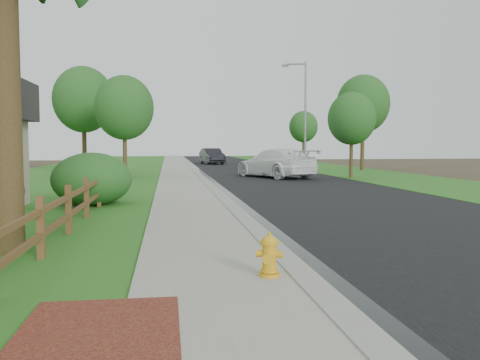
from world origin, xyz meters
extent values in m
plane|color=#382A1E|center=(0.00, 0.00, 0.00)|extent=(120.00, 120.00, 0.00)
cube|color=black|center=(4.60, 35.00, 0.01)|extent=(8.00, 90.00, 0.02)
cube|color=gray|center=(0.40, 35.00, 0.06)|extent=(0.40, 90.00, 0.12)
cube|color=black|center=(0.75, 35.00, 0.02)|extent=(0.50, 90.00, 0.00)
cube|color=gray|center=(-0.90, 35.00, 0.05)|extent=(2.20, 90.00, 0.10)
cube|color=#2A5D1A|center=(-2.80, 35.00, 0.03)|extent=(1.60, 90.00, 0.06)
cube|color=#2A5D1A|center=(-8.00, 35.00, 0.02)|extent=(9.00, 90.00, 0.04)
cube|color=#2A5D1A|center=(11.50, 35.00, 0.02)|extent=(6.00, 90.00, 0.04)
cube|color=maroon|center=(-2.20, -1.00, 0.06)|extent=(1.60, 2.40, 0.11)
cube|color=#50321A|center=(-3.60, 2.80, 0.55)|extent=(0.12, 0.12, 1.10)
cube|color=#50321A|center=(-3.60, 5.20, 0.55)|extent=(0.12, 0.12, 1.10)
cube|color=#50321A|center=(-3.60, 7.60, 0.55)|extent=(0.12, 0.12, 1.10)
cube|color=#50321A|center=(-3.60, 10.00, 0.55)|extent=(0.12, 0.12, 1.10)
cube|color=#50321A|center=(-3.60, 12.40, 0.55)|extent=(0.12, 0.12, 1.10)
cube|color=#50321A|center=(-3.60, 14.80, 0.55)|extent=(0.12, 0.12, 1.10)
cube|color=#50321A|center=(-3.60, 1.60, 0.45)|extent=(0.08, 2.35, 0.10)
cube|color=#50321A|center=(-3.60, 1.60, 0.85)|extent=(0.08, 2.35, 0.10)
cube|color=#50321A|center=(-3.60, 4.00, 0.45)|extent=(0.08, 2.35, 0.10)
cube|color=#50321A|center=(-3.60, 4.00, 0.85)|extent=(0.08, 2.35, 0.10)
cube|color=#50321A|center=(-3.60, 6.40, 0.45)|extent=(0.08, 2.35, 0.10)
cube|color=#50321A|center=(-3.60, 6.40, 0.85)|extent=(0.08, 2.35, 0.10)
cube|color=#50321A|center=(-3.60, 8.80, 0.45)|extent=(0.08, 2.35, 0.10)
cube|color=#50321A|center=(-3.60, 8.80, 0.85)|extent=(0.08, 2.35, 0.10)
cube|color=#50321A|center=(-3.60, 11.20, 0.45)|extent=(0.08, 2.35, 0.10)
cube|color=#50321A|center=(-3.60, 11.20, 0.85)|extent=(0.08, 2.35, 0.10)
cube|color=#50321A|center=(-3.60, 13.60, 0.45)|extent=(0.08, 2.35, 0.10)
cube|color=#50321A|center=(-3.60, 13.60, 0.85)|extent=(0.08, 2.35, 0.10)
cylinder|color=#362516|center=(-4.30, 3.50, 2.75)|extent=(0.52, 0.52, 5.50)
cylinder|color=gold|center=(-0.10, 1.01, 0.13)|extent=(0.29, 0.29, 0.05)
cylinder|color=gold|center=(-0.10, 1.01, 0.36)|extent=(0.20, 0.20, 0.45)
cylinder|color=gold|center=(-0.10, 1.01, 0.19)|extent=(0.24, 0.24, 0.04)
cylinder|color=gold|center=(-0.10, 1.01, 0.58)|extent=(0.27, 0.27, 0.04)
ellipsoid|color=gold|center=(-0.10, 1.01, 0.60)|extent=(0.22, 0.22, 0.16)
cylinder|color=gold|center=(-0.10, 1.01, 0.70)|extent=(0.05, 0.05, 0.06)
cylinder|color=gold|center=(-0.14, 0.89, 0.38)|extent=(0.16, 0.14, 0.13)
cylinder|color=gold|center=(-0.24, 1.06, 0.42)|extent=(0.14, 0.13, 0.10)
cylinder|color=gold|center=(0.04, 0.96, 0.42)|extent=(0.14, 0.13, 0.10)
imported|color=white|center=(4.78, 23.38, 0.87)|extent=(4.52, 6.29, 1.69)
imported|color=black|center=(7.20, 35.12, 0.83)|extent=(3.53, 5.13, 1.62)
imported|color=black|center=(2.86, 44.79, 0.80)|extent=(2.36, 4.95, 1.57)
cylinder|color=gray|center=(8.70, 31.14, 4.05)|extent=(0.16, 0.16, 8.11)
cube|color=gray|center=(8.02, 31.37, 7.93)|extent=(1.57, 0.62, 0.11)
cube|color=gray|center=(7.25, 31.63, 7.84)|extent=(0.53, 0.35, 0.16)
ellipsoid|color=#1B4B1A|center=(-3.90, 10.67, 0.85)|extent=(2.77, 2.77, 1.71)
cylinder|color=#362516|center=(-3.90, 23.35, 1.76)|extent=(0.24, 0.24, 3.51)
ellipsoid|color=#1B4B1A|center=(-3.90, 23.35, 4.02)|extent=(3.29, 3.29, 3.62)
cylinder|color=#362516|center=(9.00, 22.24, 1.51)|extent=(0.21, 0.21, 3.02)
ellipsoid|color=#1B4B1A|center=(9.00, 22.24, 3.45)|extent=(2.76, 2.76, 3.04)
cylinder|color=#362516|center=(-7.00, 29.05, 2.16)|extent=(0.30, 0.30, 4.31)
ellipsoid|color=#1B4B1A|center=(-7.00, 29.05, 4.93)|extent=(3.98, 3.98, 4.38)
cylinder|color=#362516|center=(13.00, 30.65, 2.18)|extent=(0.30, 0.30, 4.37)
ellipsoid|color=#1B4B1A|center=(13.00, 30.65, 4.99)|extent=(3.95, 3.95, 4.35)
cylinder|color=#362516|center=(12.29, 44.89, 1.66)|extent=(0.23, 0.23, 3.32)
ellipsoid|color=#1B4B1A|center=(12.29, 44.89, 3.79)|extent=(2.93, 2.93, 3.22)
camera|label=1|loc=(-1.50, -5.91, 1.95)|focal=38.00mm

